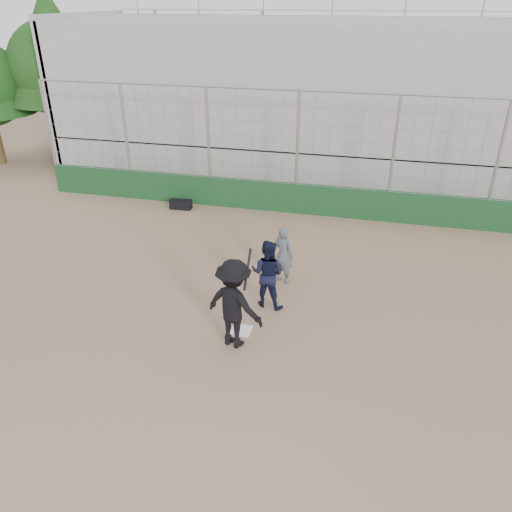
% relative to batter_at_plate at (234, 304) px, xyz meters
% --- Properties ---
extents(ground, '(90.00, 90.00, 0.00)m').
position_rel_batter_at_plate_xyz_m(ground, '(0.01, 0.45, -0.99)').
color(ground, brown).
rests_on(ground, ground).
extents(home_plate, '(0.44, 0.44, 0.02)m').
position_rel_batter_at_plate_xyz_m(home_plate, '(0.01, 0.45, -0.98)').
color(home_plate, white).
rests_on(home_plate, ground).
extents(backstop, '(18.10, 0.25, 4.04)m').
position_rel_batter_at_plate_xyz_m(backstop, '(0.01, 7.45, -0.03)').
color(backstop, '#113719').
rests_on(backstop, ground).
extents(bleachers, '(20.25, 6.70, 6.98)m').
position_rel_batter_at_plate_xyz_m(bleachers, '(0.01, 12.40, 1.93)').
color(bleachers, gray).
rests_on(bleachers, ground).
extents(tree_left, '(4.48, 4.48, 7.00)m').
position_rel_batter_at_plate_xyz_m(tree_left, '(-10.99, 11.45, 3.40)').
color(tree_left, '#342013').
rests_on(tree_left, ground).
extents(batter_at_plate, '(1.44, 1.08, 2.10)m').
position_rel_batter_at_plate_xyz_m(batter_at_plate, '(0.00, 0.00, 0.00)').
color(batter_at_plate, black).
rests_on(batter_at_plate, ground).
extents(catcher_crouched, '(0.95, 0.81, 1.16)m').
position_rel_batter_at_plate_xyz_m(catcher_crouched, '(0.34, 1.58, -0.41)').
color(catcher_crouched, black).
rests_on(catcher_crouched, ground).
extents(umpire, '(0.67, 0.57, 1.39)m').
position_rel_batter_at_plate_xyz_m(umpire, '(0.49, 2.78, -0.29)').
color(umpire, '#49515C').
rests_on(umpire, ground).
extents(equipment_bag, '(0.75, 0.35, 0.35)m').
position_rel_batter_at_plate_xyz_m(equipment_bag, '(-3.88, 6.82, -0.83)').
color(equipment_bag, black).
rests_on(equipment_bag, ground).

